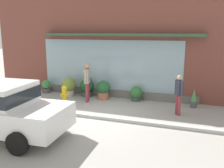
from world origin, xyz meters
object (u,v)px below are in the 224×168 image
at_px(fire_hydrant, 64,95).
at_px(potted_plant_window_center, 103,89).
at_px(potted_plant_near_hydrant, 194,99).
at_px(potted_plant_doorstep, 69,86).
at_px(pedestrian_with_handbag, 87,79).
at_px(potted_plant_corner_tall, 87,87).
at_px(pedestrian_passerby, 179,92).
at_px(potted_plant_by_entrance, 46,86).
at_px(potted_plant_window_left, 136,94).

xyz_separation_m(fire_hydrant, potted_plant_window_center, (1.38, 1.25, 0.08)).
distance_m(potted_plant_near_hydrant, potted_plant_doorstep, 5.95).
xyz_separation_m(pedestrian_with_handbag, potted_plant_doorstep, (-1.31, 0.63, -0.54)).
height_order(fire_hydrant, potted_plant_corner_tall, potted_plant_corner_tall).
xyz_separation_m(pedestrian_passerby, potted_plant_by_entrance, (-6.87, 1.36, -0.56)).
xyz_separation_m(potted_plant_window_center, potted_plant_corner_tall, (-0.96, 0.23, -0.02)).
distance_m(pedestrian_with_handbag, potted_plant_doorstep, 1.55).
relative_size(fire_hydrant, potted_plant_near_hydrant, 1.03).
relative_size(pedestrian_with_handbag, pedestrian_passerby, 1.11).
bearing_deg(potted_plant_by_entrance, potted_plant_window_left, 0.78).
distance_m(pedestrian_passerby, potted_plant_by_entrance, 7.02).
bearing_deg(potted_plant_doorstep, potted_plant_corner_tall, 16.37).
relative_size(pedestrian_passerby, potted_plant_doorstep, 1.71).
height_order(pedestrian_with_handbag, potted_plant_corner_tall, pedestrian_with_handbag).
bearing_deg(fire_hydrant, pedestrian_with_handbag, 34.65).
bearing_deg(potted_plant_window_center, pedestrian_with_handbag, -128.07).
height_order(fire_hydrant, pedestrian_passerby, pedestrian_passerby).
bearing_deg(potted_plant_window_center, potted_plant_corner_tall, 166.47).
bearing_deg(potted_plant_near_hydrant, potted_plant_by_entrance, 178.85).
relative_size(potted_plant_doorstep, potted_plant_window_center, 1.03).
height_order(potted_plant_doorstep, potted_plant_by_entrance, potted_plant_doorstep).
bearing_deg(potted_plant_corner_tall, fire_hydrant, -105.69).
height_order(fire_hydrant, potted_plant_window_center, potted_plant_window_center).
bearing_deg(potted_plant_window_left, potted_plant_doorstep, -175.48).
height_order(fire_hydrant, potted_plant_by_entrance, fire_hydrant).
distance_m(fire_hydrant, potted_plant_near_hydrant, 5.65).
relative_size(fire_hydrant, pedestrian_passerby, 0.53).
bearing_deg(potted_plant_corner_tall, potted_plant_near_hydrant, -2.28).
height_order(fire_hydrant, potted_plant_window_left, fire_hydrant).
xyz_separation_m(pedestrian_with_handbag, potted_plant_near_hydrant, (4.64, 0.69, -0.66)).
bearing_deg(potted_plant_near_hydrant, fire_hydrant, -166.87).
xyz_separation_m(potted_plant_near_hydrant, potted_plant_by_entrance, (-7.41, 0.15, -0.03)).
height_order(fire_hydrant, potted_plant_doorstep, potted_plant_doorstep).
xyz_separation_m(fire_hydrant, potted_plant_window_left, (2.93, 1.50, -0.06)).
xyz_separation_m(pedestrian_with_handbag, potted_plant_corner_tall, (-0.45, 0.89, -0.58)).
xyz_separation_m(fire_hydrant, potted_plant_near_hydrant, (5.50, 1.28, -0.02)).
distance_m(potted_plant_window_center, potted_plant_corner_tall, 0.99).
bearing_deg(fire_hydrant, potted_plant_by_entrance, 143.18).
xyz_separation_m(fire_hydrant, potted_plant_doorstep, (-0.45, 1.23, 0.10)).
xyz_separation_m(fire_hydrant, pedestrian_with_handbag, (0.86, 0.60, 0.63)).
relative_size(fire_hydrant, potted_plant_by_entrance, 1.24).
bearing_deg(potted_plant_window_left, fire_hydrant, -152.94).
distance_m(potted_plant_near_hydrant, potted_plant_window_left, 2.58).
bearing_deg(potted_plant_corner_tall, potted_plant_doorstep, -163.63).
distance_m(fire_hydrant, pedestrian_with_handbag, 1.23).
distance_m(potted_plant_window_left, potted_plant_corner_tall, 2.52).
bearing_deg(pedestrian_passerby, potted_plant_doorstep, 42.43).
bearing_deg(fire_hydrant, potted_plant_near_hydrant, 13.13).
relative_size(pedestrian_with_handbag, potted_plant_corner_tall, 2.00).
distance_m(potted_plant_near_hydrant, potted_plant_corner_tall, 5.09).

